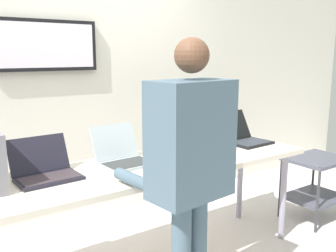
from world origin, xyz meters
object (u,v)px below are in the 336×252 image
Objects in this scene: laptop_station_3 at (243,136)px; workbench at (142,173)px; person at (189,161)px; storage_cart at (316,178)px; laptop_station_0 at (45,169)px; laptop_station_2 at (192,144)px; laptop_station_1 at (122,155)px.

workbench is at bearing -175.23° from laptop_station_3.
person is 2.74× the size of storage_cart.
person is (-0.07, -0.62, 0.25)m from workbench.
laptop_station_0 is 1.15m from laptop_station_2.
laptop_station_0 is 0.94× the size of laptop_station_3.
laptop_station_2 is at bearing 50.55° from person.
storage_cart is at bearing -6.38° from laptop_station_0.
workbench is 6.88× the size of laptop_station_0.
laptop_station_3 is 0.69× the size of storage_cart.
workbench is 4.45× the size of storage_cart.
laptop_station_2 is 0.22× the size of person.
workbench is 1.86m from storage_cart.
laptop_station_2 is 0.95m from person.
person reaches higher than laptop_station_2.
laptop_station_3 is at bearing -1.52° from laptop_station_2.
laptop_station_0 is 0.24× the size of person.
workbench is 1.09m from laptop_station_3.
storage_cart is at bearing -4.98° from workbench.
workbench is 7.11× the size of laptop_station_1.
laptop_station_3 is at bearing -1.43° from laptop_station_1.
laptop_station_0 is 1.09× the size of laptop_station_2.
laptop_station_3 is at bearing 31.69° from person.
laptop_station_3 is at bearing 161.49° from storage_cart.
laptop_station_2 reaches higher than workbench.
laptop_station_3 is (1.70, -0.02, 0.00)m from laptop_station_0.
laptop_station_1 is (-0.09, 0.12, 0.12)m from workbench.
workbench is 6.47× the size of laptop_station_3.
laptop_station_3 is (1.08, 0.09, 0.12)m from workbench.
laptop_station_1 is at bearing 90.98° from person.
laptop_station_1 is 1.16m from laptop_station_3.
laptop_station_0 is (-0.63, 0.11, 0.11)m from workbench.
laptop_station_0 is at bearing 173.62° from storage_cart.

